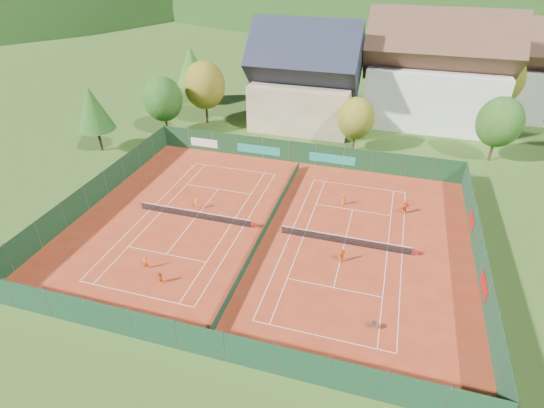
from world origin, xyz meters
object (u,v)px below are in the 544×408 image
Objects in this scene: hotel_block_a at (435,77)px; player_left_near at (146,263)px; player_left_mid at (160,278)px; player_left_far at (197,204)px; player_right_far_b at (405,208)px; player_right_far_a at (343,200)px; player_right_near at (342,255)px; ball_hopper at (374,324)px; chalet at (305,82)px; hotel_block_b at (523,75)px.

hotel_block_a reaches higher than player_left_near.
player_left_far is (-2.05, 11.83, 0.04)m from player_left_mid.
player_right_far_a is at bearing -40.68° from player_right_far_b.
ball_hopper is at bearing -115.40° from player_right_near.
chalet is 39.57m from player_left_near.
ball_hopper is 0.54× the size of player_right_near.
player_left_far is at bearing 65.27° from player_left_near.
hotel_block_b is 57.41m from ball_hopper.
player_right_far_b is at bearing 84.13° from ball_hopper.
player_right_near is at bearing 177.57° from player_left_far.
ball_hopper is (-4.34, -46.07, -6.83)m from hotel_block_a.
hotel_block_b is 14.14× the size of player_left_mid.
player_right_far_b is at bearing 11.80° from player_left_near.
chalet is 13.26× the size of player_left_mid.
hotel_block_b is at bearing 22.99° from chalet.
hotel_block_a is 17.68× the size of player_left_mid.
player_left_near is 2.59m from player_left_mid.
player_right_far_b is at bearing -54.12° from chalet.
hotel_block_a is (19.00, 6.00, 0.76)m from chalet.
player_right_far_b reaches higher than player_right_far_a.
chalet reaches higher than player_right_near.
player_left_mid is 12.00m from player_left_far.
player_left_near is at bearing 148.07° from player_right_near.
hotel_block_b is (14.00, 8.00, -0.76)m from hotel_block_a.
player_right_far_a reaches higher than ball_hopper.
player_right_near is at bearing 115.98° from ball_hopper.
ball_hopper is at bearing 42.40° from player_right_far_b.
chalet is 12.45× the size of player_right_far_a.
hotel_block_a is at bearing -138.09° from player_right_far_a.
player_left_far is (0.13, 10.44, -0.03)m from player_left_near.
hotel_block_b is 13.28× the size of player_right_far_a.
player_right_near is at bearing 53.19° from player_left_mid.
player_right_far_a is at bearing -107.72° from hotel_block_a.
player_left_far is (-20.22, 11.80, 0.09)m from ball_hopper.
hotel_block_a is at bearing 17.53° from chalet.
hotel_block_b is at bearing 29.71° from player_left_near.
player_left_near is 22.15m from player_right_far_a.
hotel_block_b is 13.29× the size of player_left_far.
player_left_near is 17.82m from player_right_near.
chalet is 0.94× the size of hotel_block_b.
player_left_mid is at bearing -116.02° from hotel_block_a.
player_right_far_b is (-16.56, -36.74, -5.89)m from hotel_block_b.
chalet is 10.88× the size of player_right_near.
player_right_near is at bearing 67.26° from player_right_far_a.
hotel_block_a reaches higher than chalet.
player_right_far_b is at bearing -114.26° from hotel_block_b.
player_right_near is (-3.55, 7.29, 0.19)m from ball_hopper.
chalet is 11.91× the size of player_left_near.
chalet is at bearing 57.35° from player_right_near.
hotel_block_a is at bearing -150.26° from hotel_block_b.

